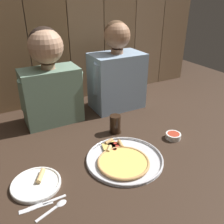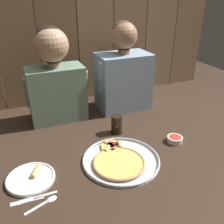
% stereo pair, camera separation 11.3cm
% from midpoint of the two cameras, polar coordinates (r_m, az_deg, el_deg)
% --- Properties ---
extents(ground_plane, '(3.20, 3.20, 0.00)m').
position_cam_midpoint_polar(ground_plane, '(1.30, 4.76, -8.93)').
color(ground_plane, '#332319').
extents(pizza_tray, '(0.38, 0.38, 0.03)m').
position_cam_midpoint_polar(pizza_tray, '(1.21, 4.62, -11.36)').
color(pizza_tray, silver).
rests_on(pizza_tray, ground).
extents(dinner_plate, '(0.21, 0.21, 0.03)m').
position_cam_midpoint_polar(dinner_plate, '(1.15, -15.96, -14.93)').
color(dinner_plate, white).
rests_on(dinner_plate, ground).
extents(drinking_glass, '(0.07, 0.07, 0.11)m').
position_cam_midpoint_polar(drinking_glass, '(1.41, 3.41, -3.01)').
color(drinking_glass, black).
rests_on(drinking_glass, ground).
extents(dipping_bowl, '(0.09, 0.09, 0.03)m').
position_cam_midpoint_polar(dipping_bowl, '(1.40, 16.94, -6.23)').
color(dipping_bowl, white).
rests_on(dipping_bowl, ground).
extents(table_fork, '(0.13, 0.03, 0.01)m').
position_cam_midpoint_polar(table_fork, '(1.06, -16.86, -19.72)').
color(table_fork, silver).
rests_on(table_fork, ground).
extents(table_knife, '(0.16, 0.02, 0.01)m').
position_cam_midpoint_polar(table_knife, '(1.07, -14.15, -19.07)').
color(table_knife, silver).
rests_on(table_knife, ground).
extents(table_spoon, '(0.14, 0.07, 0.01)m').
position_cam_midpoint_polar(table_spoon, '(1.04, -12.09, -20.09)').
color(table_spoon, silver).
rests_on(table_spoon, ground).
extents(diner_left, '(0.38, 0.21, 0.58)m').
position_cam_midpoint_polar(diner_left, '(1.51, -11.27, 8.22)').
color(diner_left, slate).
rests_on(diner_left, ground).
extents(diner_right, '(0.39, 0.23, 0.59)m').
position_cam_midpoint_polar(diner_right, '(1.66, 4.72, 9.42)').
color(diner_right, '#849EB7').
rests_on(diner_right, ground).
extents(wooden_backdrop_wall, '(2.19, 0.03, 1.26)m').
position_cam_midpoint_polar(wooden_backdrop_wall, '(1.78, -6.63, 22.52)').
color(wooden_backdrop_wall, brown).
rests_on(wooden_backdrop_wall, ground).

